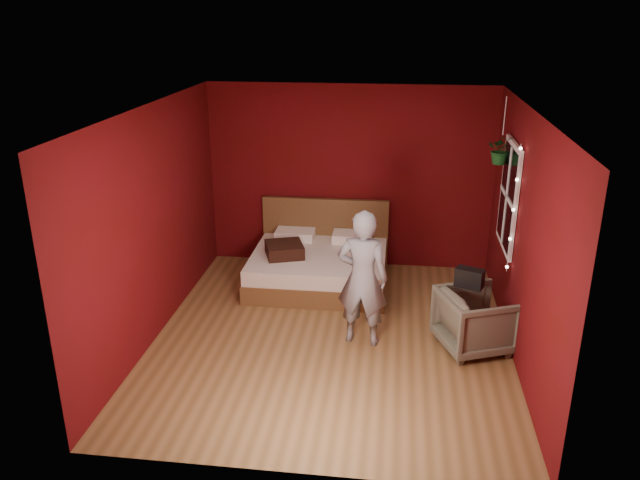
% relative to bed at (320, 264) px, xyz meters
% --- Properties ---
extents(floor, '(4.50, 4.50, 0.00)m').
position_rel_bed_xyz_m(floor, '(0.33, -1.51, -0.26)').
color(floor, olive).
rests_on(floor, ground).
extents(room_walls, '(4.04, 4.54, 2.62)m').
position_rel_bed_xyz_m(room_walls, '(0.33, -1.51, 1.42)').
color(room_walls, '#58090F').
rests_on(room_walls, ground).
extents(window, '(0.05, 0.97, 1.27)m').
position_rel_bed_xyz_m(window, '(2.30, -0.61, 1.24)').
color(window, white).
rests_on(window, room_walls).
extents(fairy_lights, '(0.04, 0.04, 1.45)m').
position_rel_bed_xyz_m(fairy_lights, '(2.27, -1.14, 1.24)').
color(fairy_lights, silver).
rests_on(fairy_lights, room_walls).
extents(bed, '(1.82, 1.54, 1.00)m').
position_rel_bed_xyz_m(bed, '(0.00, 0.00, 0.00)').
color(bed, brown).
rests_on(bed, ground).
extents(person, '(0.62, 0.45, 1.56)m').
position_rel_bed_xyz_m(person, '(0.67, -1.56, 0.52)').
color(person, gray).
rests_on(person, ground).
extents(armchair, '(0.96, 0.95, 0.68)m').
position_rel_bed_xyz_m(armchair, '(1.92, -1.55, 0.08)').
color(armchair, '#65644F').
rests_on(armchair, ground).
extents(handbag, '(0.34, 0.26, 0.21)m').
position_rel_bed_xyz_m(handbag, '(1.84, -1.41, 0.53)').
color(handbag, black).
rests_on(handbag, armchair).
extents(throw_pillow, '(0.60, 0.60, 0.17)m').
position_rel_bed_xyz_m(throw_pillow, '(-0.44, -0.22, 0.28)').
color(throw_pillow, '#331711').
rests_on(throw_pillow, bed).
extents(hanging_plant, '(0.34, 0.30, 0.80)m').
position_rel_bed_xyz_m(hanging_plant, '(2.21, -0.30, 1.72)').
color(hanging_plant, silver).
rests_on(hanging_plant, room_walls).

